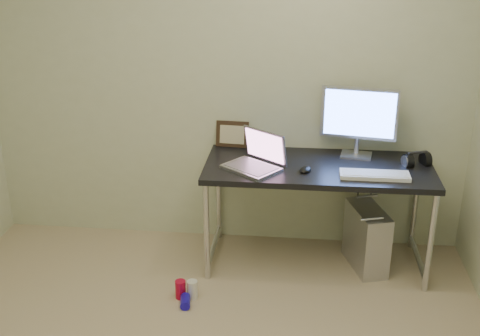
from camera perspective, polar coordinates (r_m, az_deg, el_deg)
wall_back at (r=4.31m, az=-1.44°, el=8.47°), size 3.50×0.02×2.50m
desk at (r=4.14m, az=7.42°, el=-0.79°), size 1.54×0.67×0.75m
tower_computer at (r=4.34m, az=11.90°, el=-6.50°), size 0.30×0.46×0.47m
cable_a at (r=4.53m, az=11.10°, el=-2.67°), size 0.01×0.16×0.69m
cable_b at (r=4.53m, az=12.24°, el=-3.05°), size 0.02×0.11×0.71m
can_red at (r=4.00m, az=-5.65°, el=-11.38°), size 0.08×0.08×0.13m
can_white at (r=3.99m, az=-4.54°, el=-11.42°), size 0.08×0.08×0.13m
can_blue at (r=3.94m, az=-5.21°, el=-12.50°), size 0.08×0.12×0.06m
laptop at (r=4.02m, az=1.58°, el=0.83°), size 0.45×0.44×0.24m
monitor at (r=4.23m, az=11.22°, el=4.81°), size 0.52×0.18×0.49m
keyboard at (r=3.97m, az=12.65°, el=-0.66°), size 0.45×0.15×0.03m
mouse_right at (r=4.02m, az=15.29°, el=-0.55°), size 0.10×0.12×0.04m
mouse_left at (r=3.99m, az=6.21°, el=-0.04°), size 0.11×0.13×0.04m
headphones at (r=4.24m, az=16.41°, el=0.69°), size 0.21×0.12×0.12m
picture_frame at (r=4.39m, az=-0.74°, el=3.23°), size 0.24×0.09×0.19m
webcam at (r=4.34m, az=2.02°, el=2.86°), size 0.04×0.04×0.12m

